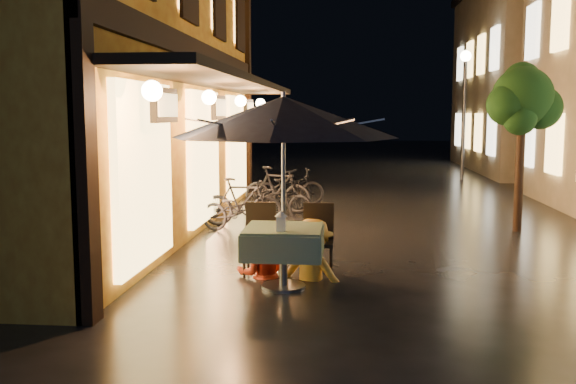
# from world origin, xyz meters

# --- Properties ---
(ground) EXTENTS (90.00, 90.00, 0.00)m
(ground) POSITION_xyz_m (0.00, 0.00, 0.00)
(ground) COLOR black
(ground) RESTS_ON ground
(west_building) EXTENTS (5.90, 11.40, 7.40)m
(west_building) POSITION_xyz_m (-5.72, 4.00, 3.71)
(west_building) COLOR #BC681E
(west_building) RESTS_ON ground
(east_building_far) EXTENTS (7.30, 10.30, 7.30)m
(east_building_far) POSITION_xyz_m (7.49, 18.00, 3.66)
(east_building_far) COLOR #BEAF98
(east_building_far) RESTS_ON ground
(street_tree) EXTENTS (1.43, 1.20, 3.15)m
(street_tree) POSITION_xyz_m (2.41, 4.51, 2.42)
(street_tree) COLOR black
(street_tree) RESTS_ON ground
(streetlamp_far) EXTENTS (0.36, 0.36, 4.23)m
(streetlamp_far) POSITION_xyz_m (3.00, 14.00, 2.92)
(streetlamp_far) COLOR #59595E
(streetlamp_far) RESTS_ON ground
(cafe_table) EXTENTS (0.99, 0.99, 0.78)m
(cafe_table) POSITION_xyz_m (-1.56, 0.17, 0.59)
(cafe_table) COLOR #59595E
(cafe_table) RESTS_ON ground
(patio_umbrella) EXTENTS (2.82, 2.82, 2.46)m
(patio_umbrella) POSITION_xyz_m (-1.56, 0.17, 2.15)
(patio_umbrella) COLOR #59595E
(patio_umbrella) RESTS_ON ground
(cafe_chair_left) EXTENTS (0.42, 0.42, 0.97)m
(cafe_chair_left) POSITION_xyz_m (-1.96, 0.91, 0.54)
(cafe_chair_left) COLOR black
(cafe_chair_left) RESTS_ON ground
(cafe_chair_right) EXTENTS (0.42, 0.42, 0.97)m
(cafe_chair_right) POSITION_xyz_m (-1.16, 0.91, 0.54)
(cafe_chair_right) COLOR black
(cafe_chair_right) RESTS_ON ground
(table_lantern) EXTENTS (0.16, 0.16, 0.25)m
(table_lantern) POSITION_xyz_m (-1.56, -0.10, 0.92)
(table_lantern) COLOR white
(table_lantern) RESTS_ON cafe_table
(person_orange) EXTENTS (0.78, 0.66, 1.43)m
(person_orange) POSITION_xyz_m (-1.92, 0.76, 0.71)
(person_orange) COLOR red
(person_orange) RESTS_ON ground
(person_yellow) EXTENTS (1.14, 0.88, 1.56)m
(person_yellow) POSITION_xyz_m (-1.22, 0.68, 0.78)
(person_yellow) COLOR #FFAF31
(person_yellow) RESTS_ON ground
(bicycle_0) EXTENTS (1.67, 1.03, 0.83)m
(bicycle_0) POSITION_xyz_m (-2.75, 3.82, 0.41)
(bicycle_0) COLOR black
(bicycle_0) RESTS_ON ground
(bicycle_1) EXTENTS (1.59, 0.48, 0.95)m
(bicycle_1) POSITION_xyz_m (-2.82, 4.52, 0.48)
(bicycle_1) COLOR black
(bicycle_1) RESTS_ON ground
(bicycle_2) EXTENTS (1.72, 1.15, 0.85)m
(bicycle_2) POSITION_xyz_m (-2.22, 5.42, 0.43)
(bicycle_2) COLOR black
(bicycle_2) RESTS_ON ground
(bicycle_3) EXTENTS (1.74, 1.13, 1.02)m
(bicycle_3) POSITION_xyz_m (-2.34, 6.41, 0.51)
(bicycle_3) COLOR black
(bicycle_3) RESTS_ON ground
(bicycle_4) EXTENTS (1.79, 0.95, 0.89)m
(bicycle_4) POSITION_xyz_m (-2.18, 7.39, 0.45)
(bicycle_4) COLOR black
(bicycle_4) RESTS_ON ground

